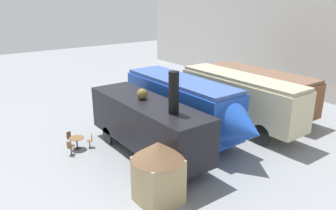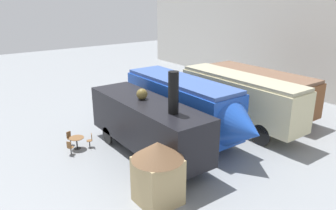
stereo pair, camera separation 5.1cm
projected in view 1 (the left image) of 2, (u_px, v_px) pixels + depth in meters
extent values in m
plane|color=gray|center=(154.00, 128.00, 23.39)|extent=(80.00, 80.00, 0.00)
cube|color=silver|center=(291.00, 46.00, 30.78)|extent=(44.00, 0.15, 9.00)
cube|color=brown|center=(259.00, 90.00, 25.93)|extent=(9.27, 2.75, 2.57)
cube|color=brown|center=(260.00, 73.00, 25.49)|extent=(9.08, 2.53, 0.24)
cylinder|color=black|center=(276.00, 120.00, 23.52)|extent=(0.92, 0.12, 0.92)
cylinder|color=black|center=(297.00, 113.00, 25.01)|extent=(0.92, 0.12, 0.92)
cylinder|color=black|center=(221.00, 101.00, 27.76)|extent=(0.92, 0.12, 0.92)
cylinder|color=black|center=(242.00, 96.00, 29.24)|extent=(0.92, 0.12, 0.92)
cube|color=beige|center=(240.00, 98.00, 22.82)|extent=(9.67, 2.41, 2.66)
cube|color=tan|center=(241.00, 77.00, 22.36)|extent=(9.47, 2.22, 0.24)
cylinder|color=black|center=(261.00, 135.00, 20.45)|extent=(1.38, 0.12, 1.38)
cylinder|color=black|center=(283.00, 127.00, 21.74)|extent=(1.38, 0.12, 1.38)
cylinder|color=black|center=(199.00, 110.00, 24.87)|extent=(1.38, 0.12, 1.38)
cylinder|color=black|center=(220.00, 105.00, 26.16)|extent=(1.38, 0.12, 1.38)
cube|color=blue|center=(181.00, 104.00, 21.77)|extent=(9.07, 2.76, 2.95)
cone|color=blue|center=(245.00, 130.00, 17.55)|extent=(2.00, 2.62, 2.62)
cube|color=#3A579D|center=(181.00, 81.00, 21.27)|extent=(8.89, 2.54, 0.24)
cylinder|color=black|center=(192.00, 145.00, 19.47)|extent=(1.02, 0.12, 1.02)
cylinder|color=black|center=(223.00, 135.00, 20.96)|extent=(1.02, 0.12, 1.02)
cylinder|color=black|center=(143.00, 119.00, 23.61)|extent=(1.02, 0.12, 1.02)
cylinder|color=black|center=(172.00, 112.00, 25.10)|extent=(1.02, 0.12, 1.02)
cube|color=black|center=(147.00, 122.00, 18.87)|extent=(9.11, 2.62, 2.60)
cylinder|color=black|center=(174.00, 93.00, 16.21)|extent=(0.53, 0.53, 2.15)
sphere|color=brown|center=(142.00, 94.00, 18.71)|extent=(0.64, 0.64, 0.64)
cylinder|color=black|center=(156.00, 171.00, 16.55)|extent=(1.11, 0.12, 1.11)
cylinder|color=black|center=(194.00, 157.00, 17.96)|extent=(1.11, 0.12, 1.11)
cylinder|color=black|center=(107.00, 136.00, 20.71)|extent=(1.11, 0.12, 1.11)
cylinder|color=black|center=(141.00, 127.00, 22.13)|extent=(1.11, 0.12, 1.11)
cylinder|color=black|center=(78.00, 148.00, 20.20)|extent=(0.44, 0.44, 0.02)
cylinder|color=black|center=(77.00, 143.00, 20.09)|extent=(0.08, 0.08, 0.69)
cylinder|color=brown|center=(77.00, 138.00, 19.97)|extent=(0.91, 0.91, 0.03)
cylinder|color=black|center=(71.00, 142.00, 20.62)|extent=(0.06, 0.06, 0.42)
cylinder|color=brown|center=(70.00, 139.00, 20.55)|extent=(0.36, 0.36, 0.03)
cube|color=brown|center=(69.00, 135.00, 20.58)|extent=(0.09, 0.29, 0.42)
cylinder|color=black|center=(71.00, 151.00, 19.44)|extent=(0.06, 0.06, 0.42)
cylinder|color=brown|center=(71.00, 147.00, 19.37)|extent=(0.36, 0.36, 0.03)
cube|color=brown|center=(69.00, 145.00, 19.15)|extent=(0.25, 0.22, 0.42)
cylinder|color=black|center=(90.00, 144.00, 20.34)|extent=(0.06, 0.06, 0.42)
cylinder|color=brown|center=(89.00, 141.00, 20.27)|extent=(0.36, 0.36, 0.03)
cube|color=brown|center=(92.00, 137.00, 20.24)|extent=(0.28, 0.13, 0.42)
cylinder|color=#262633|center=(119.00, 118.00, 24.16)|extent=(0.24, 0.24, 0.80)
cylinder|color=#B2192D|center=(118.00, 108.00, 23.92)|extent=(0.34, 0.34, 0.71)
sphere|color=tan|center=(118.00, 102.00, 23.77)|extent=(0.23, 0.23, 0.23)
cube|color=tan|center=(158.00, 181.00, 14.63)|extent=(1.80, 1.80, 2.20)
cone|color=brown|center=(158.00, 150.00, 14.16)|extent=(2.34, 2.34, 0.80)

